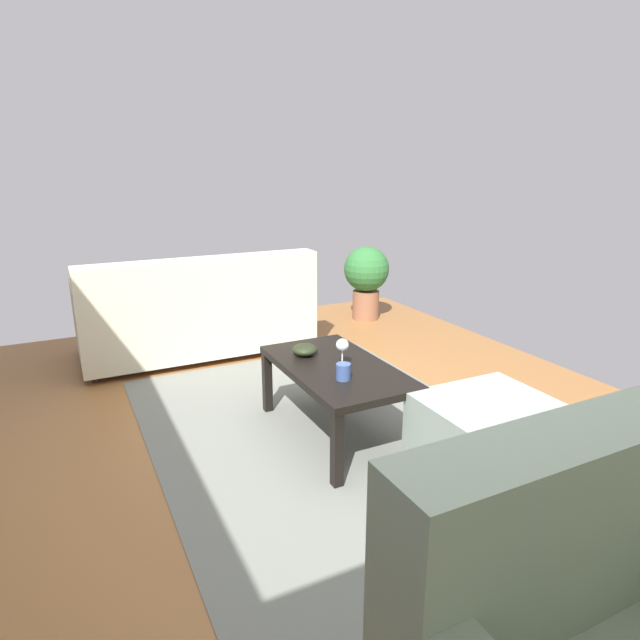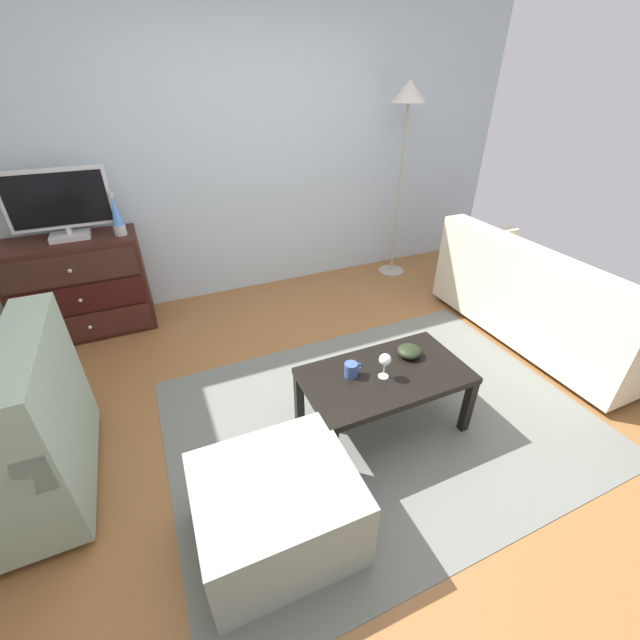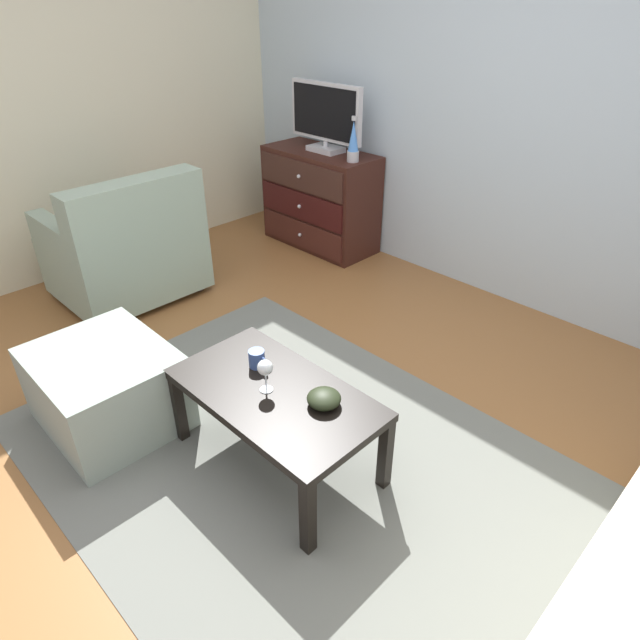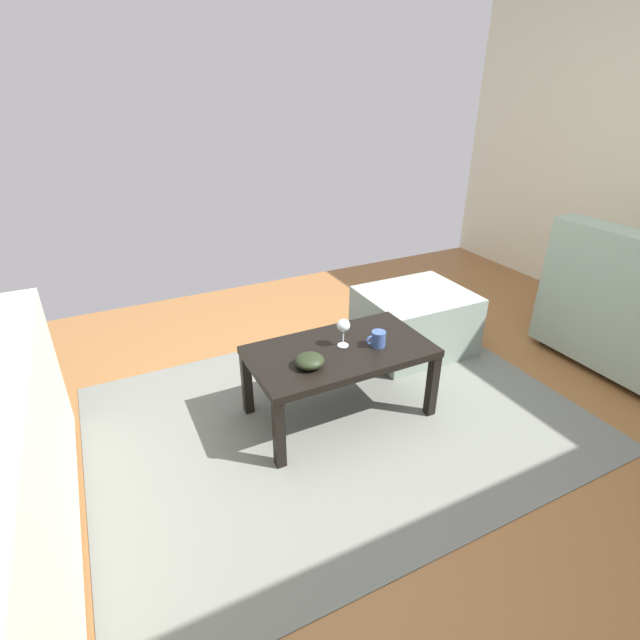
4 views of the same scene
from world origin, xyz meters
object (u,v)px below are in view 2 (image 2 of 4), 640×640
Objects in this scene: coffee_table at (385,380)px; armchair at (0,446)px; dresser at (82,287)px; bowl_decorative at (409,351)px; mug at (351,369)px; lava_lamp at (117,217)px; wine_glass at (385,360)px; standing_lamp at (407,113)px; tv at (59,203)px; ottoman at (277,509)px; couch_large at (544,302)px.

armchair is (-1.97, 0.34, 0.00)m from coffee_table.
dresser is 6.73× the size of bowl_decorative.
mug is at bearing -52.09° from dresser.
dresser is at bearing 173.70° from lava_lamp.
wine_glass is 2.58m from standing_lamp.
standing_lamp is (2.95, -0.07, 0.51)m from tv.
armchair is at bearing 170.22° from coffee_table.
coffee_table is at bearing 27.17° from ottoman.
tv is at bearing 178.59° from standing_lamp.
armchair is 1.39m from ottoman.
bowl_decorative reaches higher than ottoman.
dresser reaches higher than bowl_decorative.
coffee_table is (1.68, -1.97, -0.04)m from dresser.
tv reaches higher than wine_glass.
ottoman is at bearing -153.13° from wine_glass.
ottoman is 3.45m from standing_lamp.
couch_large is at bearing 11.43° from coffee_table.
tv is 0.38× the size of standing_lamp.
bowl_decorative is (1.50, -1.84, -0.50)m from lava_lamp.
coffee_table is at bearing -49.59° from dresser.
armchair is (-1.77, 0.27, -0.09)m from mug.
tv is 2.99m from standing_lamp.
tv reaches higher than dresser.
wine_glass is 1.38× the size of mug.
couch_large is 3.68m from armchair.
coffee_table is at bearing 34.70° from wine_glass.
couch_large is (1.74, 0.37, -0.21)m from wine_glass.
lava_lamp is 0.36× the size of armchair.
dresser is at bearing -147.76° from tv.
dresser is 2.59m from coffee_table.
lava_lamp is 2.21m from mug.
standing_lamp is (-0.41, 1.58, 1.26)m from couch_large.
standing_lamp reaches higher than dresser.
lava_lamp is 0.19× the size of couch_large.
ottoman is (-1.04, -0.51, -0.24)m from bowl_decorative.
standing_lamp is at bearing 55.86° from coffee_table.
tv is 0.73× the size of coffee_table.
tv reaches higher than couch_large.
wine_glass is (-0.03, -0.02, 0.17)m from coffee_table.
armchair is at bearing -99.96° from dresser.
tv is 0.38m from lava_lamp.
bowl_decorative is 0.21× the size of ottoman.
dresser is 2.68m from bowl_decorative.
mug is at bearing -171.61° from couch_large.
couch_large reaches higher than bowl_decorative.
coffee_table is (1.64, -2.00, -0.71)m from tv.
armchair is (-3.68, -0.01, 0.04)m from couch_large.
tv reaches higher than lava_lamp.
couch_large is at bearing 8.39° from mug.
bowl_decorative is at bearing 26.09° from ottoman.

